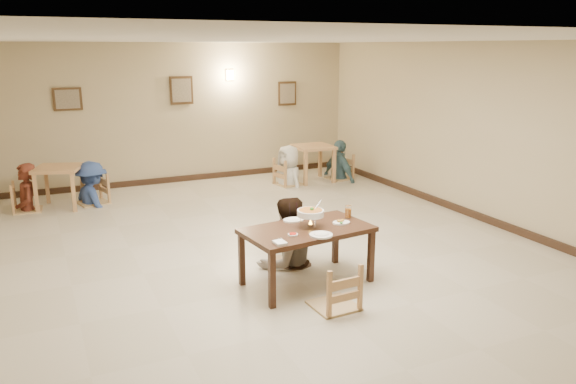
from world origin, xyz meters
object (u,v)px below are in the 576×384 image
main_diner (287,198)px  bg_chair_rl (289,160)px  chair_far (287,231)px  bg_diner_c (289,145)px  chair_near (335,264)px  bg_diner_d (340,140)px  bg_chair_lr (91,176)px  bg_diner_a (23,164)px  bg_diner_b (90,162)px  curry_warmer (311,213)px  bg_table_left (58,174)px  bg_table_right (313,152)px  drink_glass (348,212)px  main_table (307,234)px  bg_chair_rr (340,156)px  bg_chair_ll (25,184)px

main_diner → bg_chair_rl: 4.60m
chair_far → bg_diner_c: (1.92, 4.10, 0.41)m
chair_near → bg_chair_rl: 5.96m
main_diner → bg_diner_d: size_ratio=1.06×
main_diner → bg_chair_lr: main_diner is taller
bg_diner_a → main_diner: bearing=31.8°
chair_far → bg_chair_lr: bg_chair_lr is taller
bg_diner_b → bg_diner_d: (5.30, -0.18, 0.07)m
bg_diner_c → bg_diner_d: 1.27m
chair_far → bg_chair_rl: (1.92, 4.10, 0.09)m
chair_near → curry_warmer: (0.08, 0.76, 0.39)m
main_diner → curry_warmer: 0.70m
bg_table_left → bg_chair_rl: (4.60, -0.15, -0.09)m
bg_table_right → bg_diner_a: (-5.81, 0.08, 0.22)m
bg_diner_b → main_diner: bearing=-175.7°
drink_glass → bg_diner_a: bearing=128.4°
chair_far → bg_table_right: chair_far is taller
chair_far → bg_diner_d: size_ratio=0.51×
main_table → bg_chair_rr: bearing=49.5°
bg_chair_ll → bg_chair_rr: size_ratio=0.95×
drink_glass → bg_table_left: size_ratio=0.17×
drink_glass → main_diner: bearing=138.2°
chair_near → bg_diner_c: 5.97m
bg_diner_a → bg_diner_b: 1.14m
bg_diner_a → bg_diner_c: bg_diner_a is taller
bg_table_left → bg_diner_c: bg_diner_c is taller
main_table → bg_diner_c: size_ratio=0.96×
bg_chair_rl → bg_diner_b: bg_diner_b is taller
main_table → bg_chair_lr: bg_chair_lr is taller
chair_near → bg_diner_a: size_ratio=0.60×
bg_diner_b → bg_diner_c: (4.03, -0.19, 0.05)m
bg_chair_ll → bg_diner_b: (1.14, 0.03, 0.31)m
main_diner → bg_chair_lr: size_ratio=1.72×
bg_table_right → main_table: bearing=-118.1°
bg_chair_lr → bg_chair_rr: bearing=74.1°
bg_chair_ll → bg_chair_rl: 5.18m
drink_glass → bg_chair_lr: bg_chair_lr is taller
main_table → chair_far: 0.80m
bg_table_right → bg_diner_b: (-4.67, 0.11, 0.16)m
main_table → main_diner: bearing=79.3°
main_table → bg_chair_lr: bearing=105.3°
bg_chair_ll → bg_diner_d: (6.44, -0.15, 0.38)m
bg_table_right → chair_near: bearing=-115.1°
bg_chair_rl → bg_chair_lr: bearing=76.6°
main_diner → bg_table_right: size_ratio=2.27×
drink_glass → bg_chair_rl: bg_chair_rl is taller
curry_warmer → bg_diner_d: bg_diner_d is taller
bg_diner_b → drink_glass: bearing=-172.4°
chair_far → bg_chair_rr: bg_chair_rr is taller
bg_diner_d → bg_diner_a: bearing=81.0°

